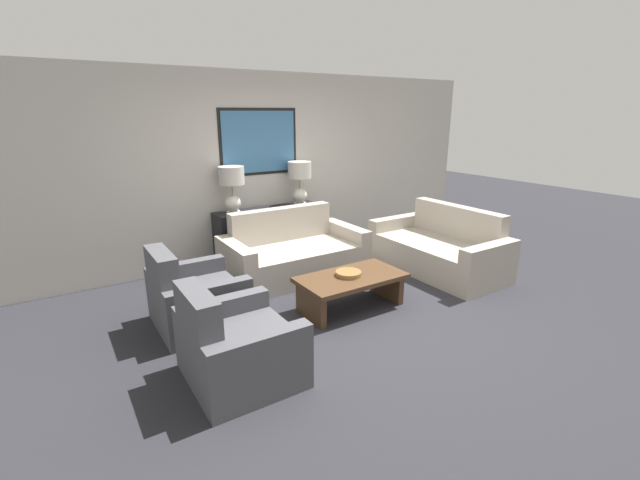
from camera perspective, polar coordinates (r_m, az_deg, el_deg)
The scene contains 11 objects.
ground_plane at distance 4.71m, azimuth 5.02°, elevation -9.91°, with size 20.00×20.00×0.00m, color #28282D.
back_wall at distance 6.32m, azimuth -8.20°, elevation 9.51°, with size 7.86×0.12×2.65m.
console_table at distance 6.26m, azimuth -6.79°, elevation 0.72°, with size 1.56×0.39×0.79m.
table_lamp_left at distance 5.88m, azimuth -11.68°, elevation 7.41°, with size 0.34×0.34×0.63m.
table_lamp_right at distance 6.33m, azimuth -2.74°, elevation 8.37°, with size 0.34×0.34×0.63m.
couch_by_back_wall at distance 5.69m, azimuth -3.59°, elevation -2.00°, with size 1.83×0.94×0.86m.
couch_by_side at distance 6.11m, azimuth 15.60°, elevation -1.28°, with size 0.94×1.83×0.86m.
coffee_table at distance 4.75m, azimuth 4.15°, elevation -5.89°, with size 1.18×0.63×0.39m.
decorative_bowl at distance 4.70m, azimuth 3.81°, elevation -4.48°, with size 0.28×0.28×0.05m.
armchair_near_back_wall at distance 4.57m, azimuth -16.39°, elevation -7.58°, with size 0.83×0.90×0.84m.
armchair_near_camera at distance 3.62m, azimuth -11.12°, elevation -13.90°, with size 0.83×0.90×0.84m.
Camera 1 is at (-2.61, -3.31, 2.11)m, focal length 24.00 mm.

